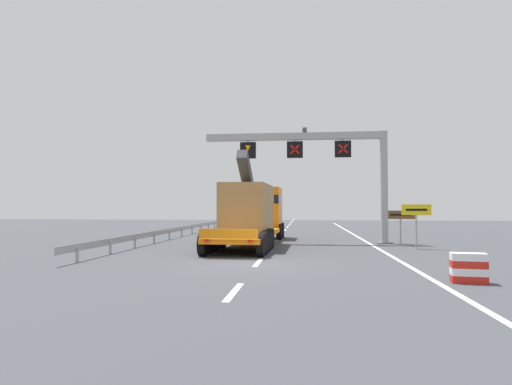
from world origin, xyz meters
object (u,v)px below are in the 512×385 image
object	(u,v)px
tourist_info_sign_brown	(401,218)
crash_barrier_striped	(469,268)
overhead_lane_gantry	(319,154)
heavy_haul_truck_orange	(254,211)
exit_sign_yellow	(416,215)

from	to	relation	value
tourist_info_sign_brown	crash_barrier_striped	distance (m)	14.16
tourist_info_sign_brown	crash_barrier_striped	world-z (taller)	tourist_info_sign_brown
tourist_info_sign_brown	crash_barrier_striped	xyz separation A→B (m)	(-0.98, -14.08, -1.13)
overhead_lane_gantry	crash_barrier_striped	world-z (taller)	overhead_lane_gantry
heavy_haul_truck_orange	exit_sign_yellow	world-z (taller)	heavy_haul_truck_orange
exit_sign_yellow	crash_barrier_striped	xyz separation A→B (m)	(-1.15, -10.91, -1.40)
exit_sign_yellow	crash_barrier_striped	bearing A→B (deg)	-96.03
overhead_lane_gantry	crash_barrier_striped	distance (m)	15.61
exit_sign_yellow	tourist_info_sign_brown	size ratio (longest dim) A/B	1.18
overhead_lane_gantry	tourist_info_sign_brown	xyz separation A→B (m)	(4.99, -0.09, -4.07)
tourist_info_sign_brown	exit_sign_yellow	bearing A→B (deg)	-86.85
overhead_lane_gantry	crash_barrier_striped	size ratio (longest dim) A/B	11.08
heavy_haul_truck_orange	exit_sign_yellow	xyz separation A→B (m)	(9.20, -2.50, -0.14)
exit_sign_yellow	overhead_lane_gantry	bearing A→B (deg)	147.78
tourist_info_sign_brown	heavy_haul_truck_orange	bearing A→B (deg)	-175.79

